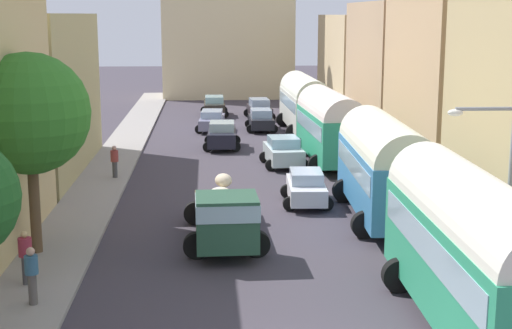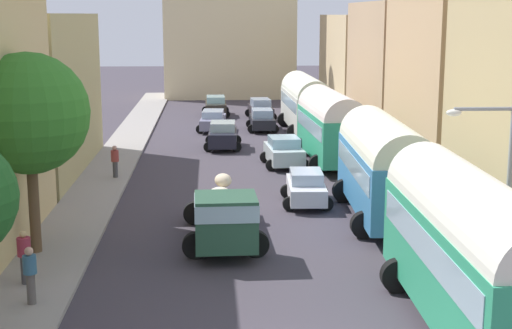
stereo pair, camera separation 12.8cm
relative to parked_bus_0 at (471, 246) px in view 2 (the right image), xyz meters
The scene contains 25 objects.
ground_plane 24.98m from the parked_bus_0, 100.35° to the left, with size 154.00×154.00×0.00m, color #3B363E.
sidewalk_left 27.22m from the parked_bus_0, 115.59° to the left, with size 2.50×70.00×0.14m, color gray.
sidewalk_right 24.73m from the parked_bus_0, 83.51° to the left, with size 2.50×70.00×0.14m, color #A8AF9D.
building_left_2 26.36m from the parked_bus_0, 126.93° to the left, with size 5.68×13.59×8.05m.
building_right_2 22.72m from the parked_bus_0, 73.50° to the left, with size 5.20×10.80×10.42m.
building_right_3 34.26m from the parked_bus_0, 78.91° to the left, with size 5.09×12.05×8.84m.
building_right_4 47.75m from the parked_bus_0, 81.84° to the left, with size 5.49×13.85×7.96m.
distant_church 56.56m from the parked_bus_0, 94.54° to the left, with size 12.54×6.27×20.19m.
parked_bus_0 is the anchor object (origin of this frame).
parked_bus_1 11.02m from the parked_bus_0, 88.11° to the left, with size 3.56×8.72×4.05m.
parked_bus_2 22.23m from the parked_bus_0, 89.90° to the left, with size 3.42×8.37×3.98m.
parked_bus_3 33.33m from the parked_bus_0, 89.87° to the left, with size 3.33×9.32×3.92m.
cargo_truck_0 9.93m from the parked_bus_0, 127.55° to the left, with size 3.01×7.03×2.18m.
car_0 28.07m from the parked_bus_0, 101.72° to the left, with size 2.36×4.02×1.62m.
car_1 35.19m from the parked_bus_0, 100.25° to the left, with size 2.38×4.49×1.42m.
car_2 42.81m from the parked_bus_0, 98.07° to the left, with size 2.24×4.34×1.59m.
car_3 13.81m from the parked_bus_0, 100.04° to the left, with size 2.23×3.70×1.46m.
car_4 21.93m from the parked_bus_0, 96.64° to the left, with size 2.46×3.75×1.59m.
car_5 34.53m from the parked_bus_0, 94.69° to the left, with size 2.18×3.91×1.50m.
car_6 40.60m from the parked_bus_0, 93.56° to the left, with size 2.34×4.27×1.56m.
pedestrian_0 12.72m from the parked_bus_0, 161.54° to the left, with size 0.56×0.56×1.77m.
pedestrian_1 21.92m from the parked_bus_0, 120.60° to the left, with size 0.52×0.52×1.72m.
pedestrian_2 11.77m from the parked_bus_0, 168.28° to the left, with size 0.41×0.41×1.78m.
streetlamp_near 3.41m from the parked_bus_0, 58.23° to the left, with size 2.02×0.28×5.52m.
roadside_tree_1 14.48m from the parked_bus_0, 150.10° to the left, with size 4.00×4.00×6.84m.
Camera 2 is at (-1.99, -15.06, 8.01)m, focal length 52.69 mm.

